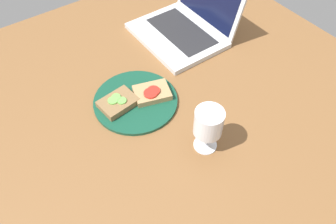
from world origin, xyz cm
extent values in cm
cube|color=brown|center=(0.00, 0.00, 1.50)|extent=(140.00, 140.00, 3.00)
cylinder|color=#144733|center=(-8.09, -7.27, 3.52)|extent=(25.87, 25.87, 1.04)
cube|color=brown|center=(-9.36, -12.55, 5.06)|extent=(9.14, 11.67, 2.04)
cylinder|color=#6BB74C|center=(-8.39, -11.67, 6.28)|extent=(2.86, 2.86, 0.41)
cylinder|color=#6BB74C|center=(-10.61, -12.34, 6.30)|extent=(2.72, 2.72, 0.45)
cylinder|color=#6BB74C|center=(-9.95, -13.80, 6.30)|extent=(3.03, 3.03, 0.45)
cube|color=#A88456|center=(-6.82, -1.99, 5.03)|extent=(10.91, 12.72, 1.97)
cylinder|color=red|center=(-6.20, -1.80, 6.34)|extent=(3.97, 3.97, 0.65)
cylinder|color=red|center=(-5.87, -3.08, 6.33)|extent=(4.21, 4.21, 0.63)
cylinder|color=white|center=(16.69, -0.41, 3.20)|extent=(6.47, 6.47, 0.40)
cylinder|color=white|center=(16.69, -0.41, 6.50)|extent=(1.01, 1.01, 6.19)
cylinder|color=white|center=(16.69, -0.41, 13.38)|extent=(7.64, 7.64, 7.57)
cylinder|color=white|center=(16.69, -0.41, 12.45)|extent=(7.03, 7.03, 5.73)
cube|color=silver|center=(-26.54, 21.94, 3.93)|extent=(32.45, 25.01, 1.85)
cube|color=#232326|center=(-26.54, 24.19, 4.93)|extent=(26.61, 13.75, 0.16)
camera|label=1|loc=(51.99, -37.80, 79.07)|focal=35.00mm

